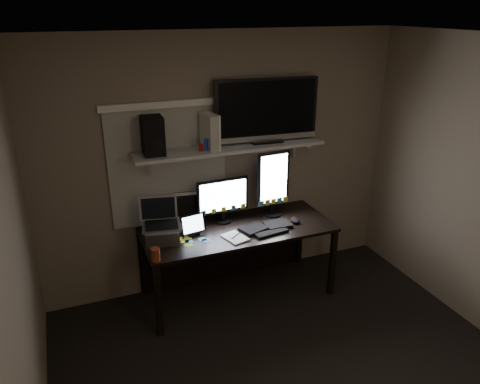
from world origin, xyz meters
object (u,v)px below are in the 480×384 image
laptop (162,222)px  cup (155,254)px  mouse (295,220)px  speaker (153,136)px  monitor_portrait (273,184)px  tv (266,111)px  tablet (193,225)px  game_console (210,131)px  monitor_landscape (223,200)px  desk (233,239)px  keyboard (266,227)px

laptop → cup: size_ratio=3.38×
mouse → speaker: (-1.26, 0.31, 0.89)m
monitor_portrait → tv: 0.72m
tablet → cup: bearing=-150.7°
tablet → game_console: (0.24, 0.18, 0.81)m
monitor_landscape → speaker: 0.93m
monitor_portrait → speaker: (-1.13, 0.06, 0.58)m
monitor_landscape → game_console: 0.70m
cup → mouse: bearing=8.9°
laptop → tv: tv is taller
speaker → laptop: bearing=-91.9°
tablet → cup: 0.53m
tablet → speaker: (-0.27, 0.20, 0.81)m
monitor_landscape → tv: (0.45, 0.03, 0.82)m
laptop → tv: bearing=22.5°
desk → monitor_portrait: 0.67m
keyboard → desk: bearing=129.5°
laptop → speaker: bearing=96.9°
game_console → tv: bearing=-5.3°
game_console → desk: bearing=-27.6°
tablet → monitor_portrait: bearing=0.0°
game_console → monitor_portrait: bearing=-11.1°
laptop → speaker: 0.76m
monitor_portrait → speaker: speaker is taller
cup → speaker: 1.02m
laptop → keyboard: bearing=5.4°
monitor_portrait → game_console: 0.85m
mouse → desk: bearing=156.6°
laptop → game_console: size_ratio=1.18×
cup → tv: 1.66m
monitor_portrait → laptop: (-1.15, -0.15, -0.14)m
monitor_landscape → speaker: (-0.62, 0.03, 0.69)m
laptop → cup: (-0.13, -0.32, -0.13)m
monitor_portrait → game_console: (-0.62, 0.04, 0.58)m
mouse → laptop: laptop is taller
desk → game_console: 1.11m
desk → monitor_landscape: (-0.08, 0.06, 0.40)m
monitor_portrait → tablet: size_ratio=2.80×
tablet → tv: size_ratio=0.24×
monitor_landscape → cup: bearing=-149.2°
desk → keyboard: 0.38m
game_console → speaker: size_ratio=0.97×
monitor_portrait → keyboard: monitor_portrait is taller
tablet → cup: (-0.42, -0.33, -0.05)m
keyboard → laptop: (-0.96, 0.10, 0.17)m
tablet → speaker: bearing=134.7°
laptop → monitor_landscape: bearing=27.4°
monitor_landscape → tablet: size_ratio=2.14×
laptop → speaker: speaker is taller
tv → game_console: size_ratio=3.09×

